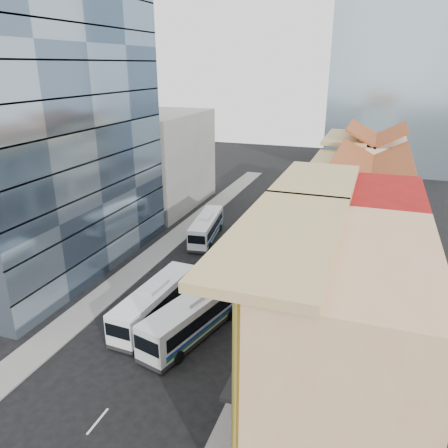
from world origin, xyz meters
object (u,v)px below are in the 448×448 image
at_px(office_tower, 43,125).
at_px(bus_right, 195,314).
at_px(bus_left_far, 206,227).
at_px(bus_left_near, 155,302).
at_px(shophouse_tan, 347,348).

height_order(office_tower, bus_right, office_tower).
distance_m(office_tower, bus_right, 24.32).
relative_size(office_tower, bus_left_far, 2.98).
bearing_deg(bus_left_far, bus_left_near, -90.37).
distance_m(shophouse_tan, bus_left_far, 32.26).
bearing_deg(office_tower, bus_left_near, -23.69).
relative_size(bus_left_near, bus_left_far, 1.05).
bearing_deg(bus_left_far, office_tower, -144.44).
bearing_deg(office_tower, bus_left_far, 44.08).
height_order(shophouse_tan, bus_left_far, shophouse_tan).
distance_m(bus_left_near, bus_left_far, 18.73).
xyz_separation_m(office_tower, bus_left_near, (15.00, -6.58, -13.30)).
height_order(office_tower, bus_left_far, office_tower).
bearing_deg(bus_right, office_tower, 172.99).
xyz_separation_m(shophouse_tan, office_tower, (-31.00, 14.00, 9.00)).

